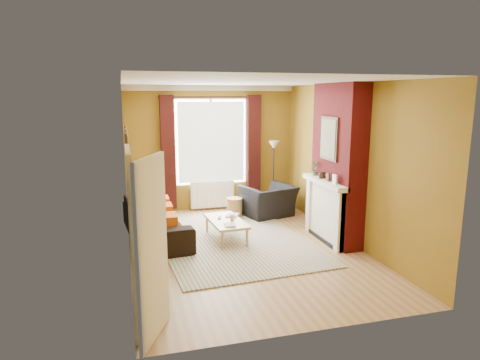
% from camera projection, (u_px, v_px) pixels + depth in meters
% --- Properties ---
extents(ground, '(5.50, 5.50, 0.00)m').
position_uv_depth(ground, '(244.00, 248.00, 7.37)').
color(ground, olive).
rests_on(ground, ground).
extents(room_walls, '(3.82, 5.54, 2.83)m').
position_uv_depth(room_walls, '(274.00, 165.00, 7.53)').
color(room_walls, olive).
rests_on(room_walls, ground).
extents(striped_rug, '(2.79, 3.70, 0.02)m').
position_uv_depth(striped_rug, '(232.00, 240.00, 7.74)').
color(striped_rug, teal).
rests_on(striped_rug, ground).
extents(sofa, '(1.14, 2.40, 0.68)m').
position_uv_depth(sofa, '(155.00, 220.00, 7.81)').
color(sofa, black).
rests_on(sofa, ground).
extents(armchair, '(1.24, 1.15, 0.67)m').
position_uv_depth(armchair, '(268.00, 201.00, 9.26)').
color(armchair, black).
rests_on(armchair, ground).
extents(coffee_table, '(0.63, 1.15, 0.37)m').
position_uv_depth(coffee_table, '(226.00, 222.00, 7.74)').
color(coffee_table, tan).
rests_on(coffee_table, ground).
extents(wicker_stool, '(0.43, 0.43, 0.42)m').
position_uv_depth(wicker_stool, '(234.00, 208.00, 9.20)').
color(wicker_stool, '#A67D48').
rests_on(wicker_stool, ground).
extents(floor_lamp, '(0.29, 0.29, 1.58)m').
position_uv_depth(floor_lamp, '(274.00, 156.00, 9.63)').
color(floor_lamp, black).
rests_on(floor_lamp, ground).
extents(book_a, '(0.21, 0.27, 0.02)m').
position_uv_depth(book_a, '(224.00, 225.00, 7.39)').
color(book_a, '#999999').
rests_on(book_a, coffee_table).
extents(book_b, '(0.32, 0.35, 0.02)m').
position_uv_depth(book_b, '(227.00, 215.00, 8.02)').
color(book_b, '#999999').
rests_on(book_b, coffee_table).
extents(mug, '(0.12, 0.12, 0.10)m').
position_uv_depth(mug, '(232.00, 218.00, 7.66)').
color(mug, '#999999').
rests_on(mug, coffee_table).
extents(tv_remote, '(0.10, 0.17, 0.02)m').
position_uv_depth(tv_remote, '(220.00, 218.00, 7.83)').
color(tv_remote, black).
rests_on(tv_remote, coffee_table).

